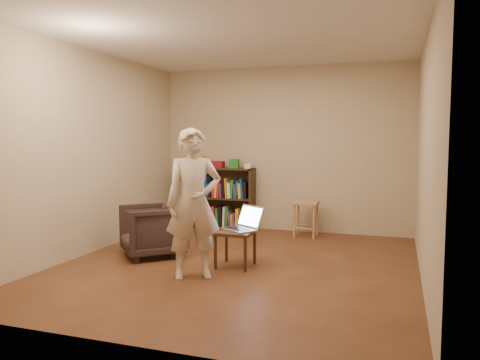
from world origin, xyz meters
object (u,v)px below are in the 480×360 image
(stool, at_px, (306,208))
(armchair, at_px, (152,230))
(person, at_px, (194,203))
(side_table, at_px, (235,237))
(laptop, at_px, (243,225))
(bookshelf, at_px, (219,201))

(stool, height_order, armchair, armchair)
(stool, height_order, person, person)
(stool, relative_size, armchair, 0.75)
(armchair, distance_m, person, 1.20)
(armchair, xyz_separation_m, side_table, (1.16, -0.14, 0.03))
(stool, distance_m, armchair, 2.41)
(side_table, xyz_separation_m, person, (-0.28, -0.53, 0.44))
(laptop, bearing_deg, side_table, -94.15)
(stool, xyz_separation_m, side_table, (-0.45, -1.92, -0.08))
(armchair, height_order, person, person)
(bookshelf, bearing_deg, side_table, -64.03)
(side_table, bearing_deg, laptop, 53.83)
(armchair, relative_size, side_table, 1.70)
(stool, bearing_deg, armchair, -132.21)
(side_table, relative_size, laptop, 0.80)
(bookshelf, xyz_separation_m, laptop, (1.11, -2.06, 0.04))
(bookshelf, distance_m, armchair, 2.02)
(stool, xyz_separation_m, laptop, (-0.39, -1.83, 0.05))
(armchair, relative_size, laptop, 1.36)
(side_table, relative_size, person, 0.26)
(bookshelf, distance_m, laptop, 2.34)
(side_table, bearing_deg, person, -117.73)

